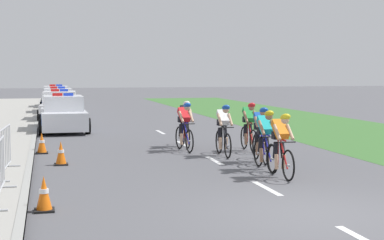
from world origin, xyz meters
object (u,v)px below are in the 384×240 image
Objects in this scene: cyclist_fourth at (223,129)px; police_car_third at (58,102)px; police_car_second at (60,107)px; traffic_cone_far at (44,194)px; police_car_furthest at (56,98)px; cyclist_lead at (281,144)px; cyclist_third at (261,134)px; traffic_cone_near at (42,143)px; crowd_barrier_middle at (4,151)px; cyclist_sixth at (249,126)px; traffic_cone_mid at (61,153)px; cyclist_second at (265,139)px; cyclist_fifth at (184,126)px; cyclist_seventh at (185,123)px; police_car_nearest at (63,115)px.

cyclist_fourth is 19.63m from police_car_third.
police_car_second is 19.97m from traffic_cone_far.
police_car_third is (-4.36, 19.14, -0.11)m from cyclist_fourth.
police_car_second is 10.58m from police_car_furthest.
cyclist_lead is at bearing 21.60° from traffic_cone_far.
traffic_cone_near is at bearing 151.25° from cyclist_third.
crowd_barrier_middle is 4.26m from traffic_cone_near.
police_car_furthest is at bearing 88.58° from traffic_cone_far.
crowd_barrier_middle reaches higher than traffic_cone_near.
traffic_cone_mid is at bearing -166.05° from cyclist_sixth.
police_car_furthest is (-4.67, 27.27, -0.11)m from cyclist_second.
cyclist_fifth and cyclist_seventh have the same top height.
cyclist_sixth is at bearing 24.29° from crowd_barrier_middle.
police_car_nearest is 10.98m from crowd_barrier_middle.
traffic_cone_far is at bearing -92.17° from police_car_second.
cyclist_third is at bearing -72.07° from police_car_second.
police_car_furthest is (-4.63, 28.39, -0.11)m from cyclist_lead.
police_car_third reaches higher than cyclist_seventh.
police_car_second is 7.05× the size of traffic_cone_mid.
cyclist_fifth is 2.69× the size of traffic_cone_far.
police_car_third is 6.94× the size of traffic_cone_near.
cyclist_fourth is 1.40m from cyclist_sixth.
cyclist_lead is 7.79m from traffic_cone_near.
cyclist_seventh is 0.38× the size of police_car_second.
cyclist_fourth is 7.78m from traffic_cone_far.
police_car_furthest reaches higher than cyclist_lead.
cyclist_second is at bearing -83.05° from cyclist_fourth.
police_car_third reaches higher than traffic_cone_far.
cyclist_fifth is 1.01m from cyclist_seventh.
police_car_second reaches higher than cyclist_seventh.
cyclist_second is 0.74× the size of crowd_barrier_middle.
cyclist_second is at bearing -74.36° from police_car_second.
police_car_second is at bearing 87.83° from traffic_cone_far.
police_car_furthest is at bearing 86.50° from crowd_barrier_middle.
traffic_cone_near is (-5.84, 3.21, -0.48)m from cyclist_third.
police_car_second is (-5.01, 15.49, -0.11)m from cyclist_third.
traffic_cone_mid is at bearing -90.74° from police_car_furthest.
police_car_nearest reaches higher than cyclist_seventh.
cyclist_fourth is 14.77m from police_car_second.
police_car_second reaches higher than traffic_cone_mid.
traffic_cone_near is (-0.83, -6.68, -0.37)m from police_car_nearest.
cyclist_lead is 0.38× the size of police_car_second.
traffic_cone_near is (-0.83, -17.31, -0.37)m from police_car_third.
police_car_furthest is at bearing 100.88° from cyclist_third.
cyclist_seventh is 4.65m from traffic_cone_near.
cyclist_sixth is at bearing 13.95° from traffic_cone_mid.
traffic_cone_far is (-6.22, -6.71, -0.48)m from cyclist_sixth.
cyclist_sixth is 14.32m from police_car_second.
cyclist_fifth is 0.39× the size of police_car_third.
police_car_third is at bearing -89.99° from police_car_furthest.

